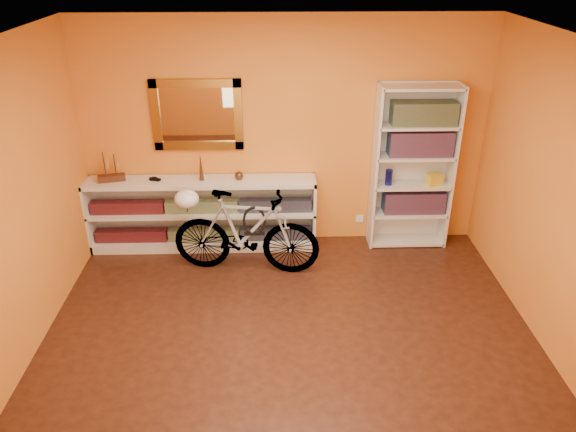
{
  "coord_description": "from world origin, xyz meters",
  "views": [
    {
      "loc": [
        -0.13,
        -3.84,
        3.25
      ],
      "look_at": [
        0.0,
        0.7,
        0.95
      ],
      "focal_mm": 34.08,
      "sensor_mm": 36.0,
      "label": 1
    }
  ],
  "objects_px": {
    "bookcase": "(413,169)",
    "bicycle": "(246,232)",
    "console_unit": "(203,214)",
    "helmet": "(187,199)"
  },
  "relations": [
    {
      "from": "bookcase",
      "to": "bicycle",
      "type": "bearing_deg",
      "value": -163.14
    },
    {
      "from": "console_unit",
      "to": "bicycle",
      "type": "xyz_separation_m",
      "value": [
        0.52,
        -0.54,
        0.05
      ]
    },
    {
      "from": "bicycle",
      "to": "helmet",
      "type": "height_order",
      "value": "bicycle"
    },
    {
      "from": "console_unit",
      "to": "helmet",
      "type": "xyz_separation_m",
      "value": [
        -0.09,
        -0.46,
        0.41
      ]
    },
    {
      "from": "console_unit",
      "to": "helmet",
      "type": "height_order",
      "value": "helmet"
    },
    {
      "from": "helmet",
      "to": "console_unit",
      "type": "bearing_deg",
      "value": 79.25
    },
    {
      "from": "console_unit",
      "to": "helmet",
      "type": "distance_m",
      "value": 0.62
    },
    {
      "from": "console_unit",
      "to": "bookcase",
      "type": "height_order",
      "value": "bookcase"
    },
    {
      "from": "console_unit",
      "to": "bicycle",
      "type": "distance_m",
      "value": 0.75
    },
    {
      "from": "helmet",
      "to": "bicycle",
      "type": "bearing_deg",
      "value": -7.8
    }
  ]
}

